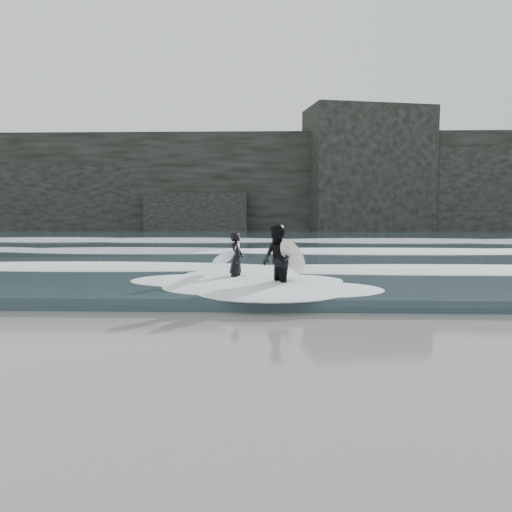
% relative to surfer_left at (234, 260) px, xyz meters
% --- Properties ---
extents(ground, '(120.00, 120.00, 0.00)m').
position_rel_surfer_left_xyz_m(ground, '(1.66, -6.66, -0.83)').
color(ground, olive).
rests_on(ground, ground).
extents(sea, '(90.00, 52.00, 0.30)m').
position_rel_surfer_left_xyz_m(sea, '(1.66, 22.34, -0.68)').
color(sea, '#293C43').
rests_on(sea, ground).
extents(headland, '(70.00, 9.00, 10.00)m').
position_rel_surfer_left_xyz_m(headland, '(1.66, 39.34, 4.17)').
color(headland, black).
rests_on(headland, ground).
extents(foam_near, '(60.00, 3.20, 0.20)m').
position_rel_surfer_left_xyz_m(foam_near, '(1.66, 2.34, -0.43)').
color(foam_near, white).
rests_on(foam_near, sea).
extents(foam_mid, '(60.00, 4.00, 0.24)m').
position_rel_surfer_left_xyz_m(foam_mid, '(1.66, 9.34, -0.41)').
color(foam_mid, white).
rests_on(foam_mid, sea).
extents(foam_far, '(60.00, 4.80, 0.30)m').
position_rel_surfer_left_xyz_m(foam_far, '(1.66, 18.34, -0.38)').
color(foam_far, white).
rests_on(foam_far, sea).
extents(surfer_left, '(1.21, 1.94, 1.66)m').
position_rel_surfer_left_xyz_m(surfer_left, '(0.00, 0.00, 0.00)').
color(surfer_left, black).
rests_on(surfer_left, ground).
extents(surfer_right, '(1.47, 2.03, 1.91)m').
position_rel_surfer_left_xyz_m(surfer_right, '(1.31, -1.31, 0.13)').
color(surfer_right, black).
rests_on(surfer_right, ground).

